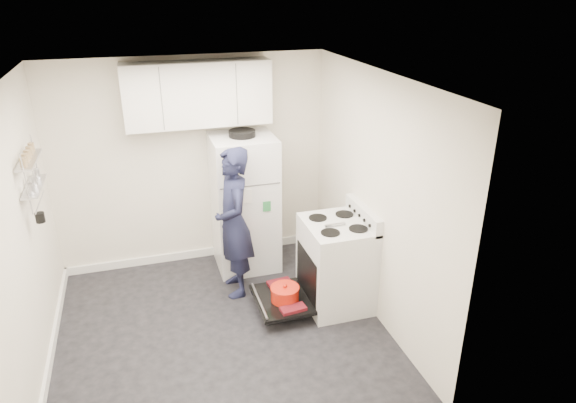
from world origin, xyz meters
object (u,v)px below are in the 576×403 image
object	(u,v)px
electric_range	(335,265)
open_oven_door	(283,296)
person	(234,223)
refrigerator	(245,203)

from	to	relation	value
electric_range	open_oven_door	xyz separation A→B (m)	(-0.58, -0.02, -0.28)
open_oven_door	person	world-z (taller)	person
electric_range	refrigerator	world-z (taller)	refrigerator
refrigerator	person	world-z (taller)	refrigerator
refrigerator	open_oven_door	bearing A→B (deg)	-82.55
open_oven_door	person	distance (m)	0.94
refrigerator	person	xyz separation A→B (m)	(-0.24, -0.55, 0.02)
electric_range	open_oven_door	size ratio (longest dim) A/B	1.57
electric_range	person	distance (m)	1.17
person	open_oven_door	bearing A→B (deg)	34.35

